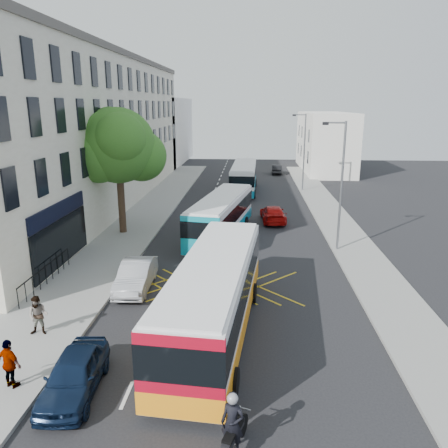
% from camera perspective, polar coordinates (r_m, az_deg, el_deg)
% --- Properties ---
extents(ground, '(120.00, 120.00, 0.00)m').
position_cam_1_polar(ground, '(17.52, 0.75, -15.96)').
color(ground, black).
rests_on(ground, ground).
extents(pavement_left, '(5.00, 70.00, 0.15)m').
position_cam_1_polar(pavement_left, '(32.61, -13.00, -1.10)').
color(pavement_left, gray).
rests_on(pavement_left, ground).
extents(pavement_right, '(3.00, 70.00, 0.15)m').
position_cam_1_polar(pavement_right, '(32.01, 15.65, -1.60)').
color(pavement_right, gray).
rests_on(pavement_right, ground).
extents(terrace_main, '(8.30, 45.00, 13.50)m').
position_cam_1_polar(terrace_main, '(42.15, -17.23, 11.52)').
color(terrace_main, beige).
rests_on(terrace_main, ground).
extents(terrace_far, '(8.00, 20.00, 10.00)m').
position_cam_1_polar(terrace_far, '(71.59, -8.50, 11.94)').
color(terrace_far, silver).
rests_on(terrace_far, ground).
extents(building_right, '(6.00, 18.00, 8.00)m').
position_cam_1_polar(building_right, '(63.99, 13.01, 10.43)').
color(building_right, silver).
rests_on(building_right, ground).
extents(street_tree, '(6.30, 5.70, 8.80)m').
position_cam_1_polar(street_tree, '(31.43, -13.72, 9.81)').
color(street_tree, '#382619').
rests_on(street_tree, pavement_left).
extents(lamp_near, '(1.45, 0.15, 8.00)m').
position_cam_1_polar(lamp_near, '(27.87, 14.93, 5.59)').
color(lamp_near, slate).
rests_on(lamp_near, pavement_right).
extents(lamp_far, '(1.45, 0.15, 8.00)m').
position_cam_1_polar(lamp_far, '(47.48, 10.32, 9.72)').
color(lamp_far, slate).
rests_on(lamp_far, pavement_right).
extents(railings, '(0.08, 5.60, 1.14)m').
position_cam_1_polar(railings, '(24.26, -22.24, -6.05)').
color(railings, black).
rests_on(railings, pavement_left).
extents(bus_near, '(3.71, 11.65, 3.22)m').
position_cam_1_polar(bus_near, '(17.80, -1.24, -9.25)').
color(bus_near, silver).
rests_on(bus_near, ground).
extents(bus_mid, '(4.23, 10.74, 2.95)m').
position_cam_1_polar(bus_mid, '(30.52, -0.37, 1.04)').
color(bus_mid, silver).
rests_on(bus_mid, ground).
extents(bus_far, '(2.83, 10.61, 2.97)m').
position_cam_1_polar(bus_far, '(47.01, 2.61, 6.14)').
color(bus_far, silver).
rests_on(bus_far, ground).
extents(motorbike, '(0.87, 2.10, 1.92)m').
position_cam_1_polar(motorbike, '(12.70, 1.15, -24.92)').
color(motorbike, black).
rests_on(motorbike, ground).
extents(parked_car_blue, '(1.85, 4.04, 1.34)m').
position_cam_1_polar(parked_car_blue, '(15.70, -18.98, -18.10)').
color(parked_car_blue, '#0D1B34').
rests_on(parked_car_blue, ground).
extents(parked_car_silver, '(1.64, 4.35, 1.42)m').
position_cam_1_polar(parked_car_silver, '(22.74, -11.41, -6.63)').
color(parked_car_silver, '#A2A4AA').
rests_on(parked_car_silver, ground).
extents(red_hatchback, '(2.11, 4.56, 1.29)m').
position_cam_1_polar(red_hatchback, '(35.12, 6.42, 1.34)').
color(red_hatchback, '#B30907').
rests_on(red_hatchback, ground).
extents(distant_car_grey, '(2.32, 4.78, 1.31)m').
position_cam_1_polar(distant_car_grey, '(58.83, 2.54, 7.12)').
color(distant_car_grey, '#3C3D43').
rests_on(distant_car_grey, ground).
extents(distant_car_dark, '(1.52, 3.76, 1.21)m').
position_cam_1_polar(distant_car_dark, '(59.76, 6.94, 7.10)').
color(distant_car_dark, black).
rests_on(distant_car_dark, ground).
extents(pedestrian_near, '(0.85, 0.69, 1.63)m').
position_cam_1_polar(pedestrian_near, '(19.28, -23.10, -10.94)').
color(pedestrian_near, gray).
rests_on(pedestrian_near, pavement_left).
extents(pedestrian_far, '(1.08, 0.76, 1.70)m').
position_cam_1_polar(pedestrian_far, '(16.38, -26.20, -16.06)').
color(pedestrian_far, gray).
rests_on(pedestrian_far, pavement_left).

